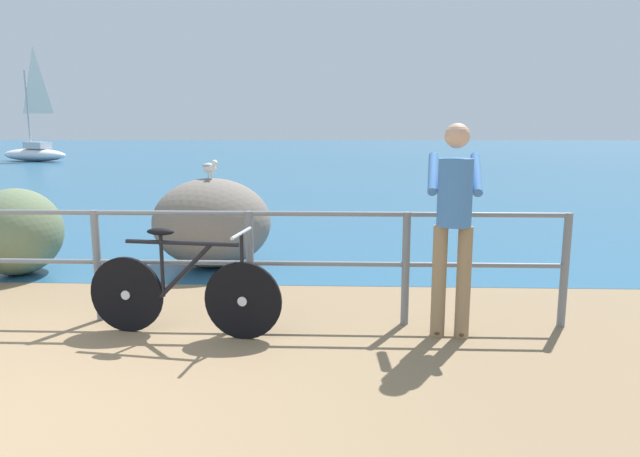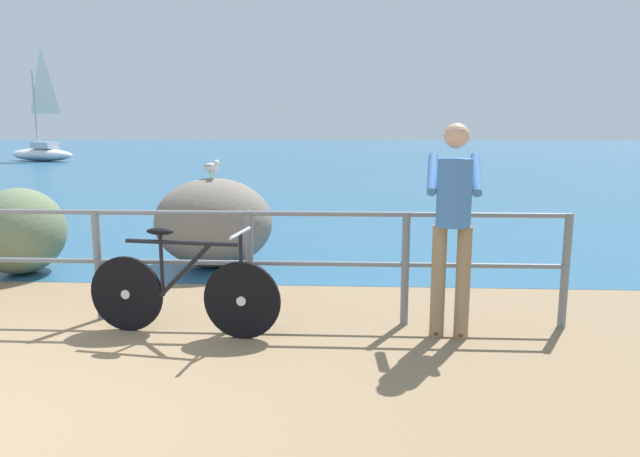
{
  "view_description": "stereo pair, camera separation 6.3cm",
  "coord_description": "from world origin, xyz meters",
  "px_view_note": "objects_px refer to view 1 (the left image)",
  "views": [
    {
      "loc": [
        2.21,
        -2.91,
        1.73
      ],
      "look_at": [
        2.0,
        2.35,
        0.8
      ],
      "focal_mm": 31.49,
      "sensor_mm": 36.0,
      "label": 1
    },
    {
      "loc": [
        2.27,
        -2.91,
        1.73
      ],
      "look_at": [
        2.0,
        2.35,
        0.8
      ],
      "focal_mm": 31.49,
      "sensor_mm": 36.0,
      "label": 2
    }
  ],
  "objects_px": {
    "person_at_railing": "(454,220)",
    "breakwater_boulder_left": "(16,232)",
    "breakwater_boulder_main": "(212,223)",
    "bicycle": "(184,291)",
    "seagull": "(210,167)",
    "sailboat": "(35,148)"
  },
  "relations": [
    {
      "from": "person_at_railing",
      "to": "breakwater_boulder_left",
      "type": "distance_m",
      "value": 5.2
    },
    {
      "from": "person_at_railing",
      "to": "breakwater_boulder_main",
      "type": "xyz_separation_m",
      "value": [
        -2.57,
        2.38,
        -0.43
      ]
    },
    {
      "from": "bicycle",
      "to": "seagull",
      "type": "xyz_separation_m",
      "value": [
        -0.34,
        2.49,
        0.88
      ]
    },
    {
      "from": "breakwater_boulder_left",
      "to": "sailboat",
      "type": "height_order",
      "value": "sailboat"
    },
    {
      "from": "breakwater_boulder_main",
      "to": "sailboat",
      "type": "relative_size",
      "value": 0.24
    },
    {
      "from": "person_at_railing",
      "to": "breakwater_boulder_main",
      "type": "bearing_deg",
      "value": 56.12
    },
    {
      "from": "bicycle",
      "to": "sailboat",
      "type": "height_order",
      "value": "sailboat"
    },
    {
      "from": "person_at_railing",
      "to": "breakwater_boulder_main",
      "type": "distance_m",
      "value": 3.53
    },
    {
      "from": "person_at_railing",
      "to": "sailboat",
      "type": "relative_size",
      "value": 0.29
    },
    {
      "from": "breakwater_boulder_left",
      "to": "breakwater_boulder_main",
      "type": "bearing_deg",
      "value": 12.32
    },
    {
      "from": "breakwater_boulder_left",
      "to": "seagull",
      "type": "height_order",
      "value": "seagull"
    },
    {
      "from": "breakwater_boulder_left",
      "to": "sailboat",
      "type": "distance_m",
      "value": 27.49
    },
    {
      "from": "bicycle",
      "to": "sailboat",
      "type": "relative_size",
      "value": 0.27
    },
    {
      "from": "breakwater_boulder_main",
      "to": "breakwater_boulder_left",
      "type": "height_order",
      "value": "breakwater_boulder_main"
    },
    {
      "from": "bicycle",
      "to": "breakwater_boulder_main",
      "type": "distance_m",
      "value": 2.48
    },
    {
      "from": "sailboat",
      "to": "person_at_railing",
      "type": "bearing_deg",
      "value": 144.15
    },
    {
      "from": "breakwater_boulder_main",
      "to": "person_at_railing",
      "type": "bearing_deg",
      "value": -42.81
    },
    {
      "from": "breakwater_boulder_left",
      "to": "sailboat",
      "type": "xyz_separation_m",
      "value": [
        -13.11,
        24.17,
        0.19
      ]
    },
    {
      "from": "bicycle",
      "to": "seagull",
      "type": "bearing_deg",
      "value": 105.31
    },
    {
      "from": "person_at_railing",
      "to": "breakwater_boulder_main",
      "type": "height_order",
      "value": "person_at_railing"
    },
    {
      "from": "bicycle",
      "to": "person_at_railing",
      "type": "xyz_separation_m",
      "value": [
        2.24,
        0.07,
        0.6
      ]
    },
    {
      "from": "breakwater_boulder_main",
      "to": "sailboat",
      "type": "xyz_separation_m",
      "value": [
        -15.37,
        23.67,
        0.15
      ]
    }
  ]
}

